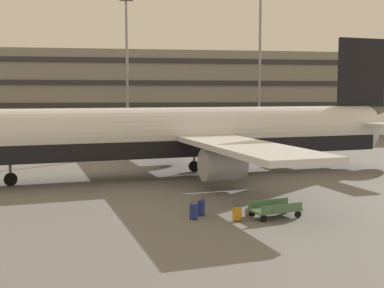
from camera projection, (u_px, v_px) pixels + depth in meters
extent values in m
plane|color=slate|center=(247.00, 173.00, 39.65)|extent=(600.00, 600.00, 0.00)
cube|color=gray|center=(180.00, 94.00, 80.47)|extent=(164.21, 16.39, 12.92)
cube|color=#2D2D33|center=(187.00, 126.00, 72.80)|extent=(162.57, 0.24, 0.70)
cube|color=#2D2D33|center=(187.00, 105.00, 72.48)|extent=(162.57, 0.24, 0.70)
cube|color=#2D2D33|center=(187.00, 83.00, 72.16)|extent=(162.57, 0.24, 0.70)
cube|color=#2D2D33|center=(187.00, 61.00, 71.83)|extent=(162.57, 0.24, 0.70)
cylinder|color=silver|center=(185.00, 132.00, 37.88)|extent=(33.83, 9.71, 3.89)
cube|color=black|center=(185.00, 146.00, 37.98)|extent=(32.49, 9.40, 1.24)
cone|color=silver|center=(378.00, 124.00, 43.70)|extent=(5.14, 3.88, 3.11)
cube|color=black|center=(362.00, 72.00, 42.61)|extent=(4.66, 1.17, 5.83)
cube|color=silver|center=(331.00, 120.00, 46.40)|extent=(2.79, 6.06, 0.20)
cube|color=silver|center=(246.00, 148.00, 29.74)|extent=(6.80, 14.69, 0.36)
cube|color=silver|center=(166.00, 128.00, 46.71)|extent=(6.80, 14.69, 0.36)
cylinder|color=#9E9EA3|center=(223.00, 165.00, 32.11)|extent=(3.11, 2.59, 2.14)
cylinder|color=#9E9EA3|center=(168.00, 145.00, 44.29)|extent=(3.11, 2.59, 2.14)
cylinder|color=black|center=(11.00, 179.00, 34.06)|extent=(0.95, 0.50, 0.90)
cylinder|color=slate|center=(10.00, 169.00, 33.98)|extent=(0.20, 0.20, 1.47)
cylinder|color=black|center=(209.00, 172.00, 37.05)|extent=(0.95, 0.50, 0.90)
cylinder|color=slate|center=(209.00, 163.00, 36.98)|extent=(0.20, 0.20, 1.47)
cylinder|color=black|center=(194.00, 166.00, 40.16)|extent=(0.95, 0.50, 0.90)
cylinder|color=slate|center=(194.00, 158.00, 40.09)|extent=(0.20, 0.20, 1.47)
cylinder|color=gray|center=(127.00, 72.00, 65.98)|extent=(0.36, 0.36, 18.81)
cylinder|color=gray|center=(260.00, 66.00, 68.70)|extent=(0.36, 0.36, 20.84)
cube|color=navy|center=(194.00, 211.00, 24.85)|extent=(0.45, 0.41, 0.74)
cylinder|color=#333338|center=(191.00, 203.00, 24.76)|extent=(0.02, 0.02, 0.15)
cylinder|color=#333338|center=(195.00, 203.00, 24.70)|extent=(0.02, 0.02, 0.15)
cube|color=black|center=(193.00, 201.00, 24.72)|extent=(0.19, 0.11, 0.02)
cylinder|color=black|center=(192.00, 218.00, 25.04)|extent=(0.04, 0.05, 0.05)
cylinder|color=black|center=(197.00, 218.00, 24.95)|extent=(0.04, 0.05, 0.05)
cylinder|color=black|center=(190.00, 219.00, 24.83)|extent=(0.04, 0.05, 0.05)
cylinder|color=black|center=(196.00, 219.00, 24.74)|extent=(0.04, 0.05, 0.05)
cube|color=orange|center=(237.00, 214.00, 24.51)|extent=(0.45, 0.27, 0.63)
cylinder|color=#333338|center=(236.00, 207.00, 24.37)|extent=(0.02, 0.02, 0.14)
cylinder|color=#333338|center=(240.00, 207.00, 24.45)|extent=(0.02, 0.02, 0.14)
cube|color=black|center=(238.00, 205.00, 24.40)|extent=(0.23, 0.06, 0.02)
cylinder|color=black|center=(233.00, 220.00, 24.57)|extent=(0.03, 0.05, 0.05)
cylinder|color=black|center=(239.00, 220.00, 24.67)|extent=(0.03, 0.05, 0.05)
cylinder|color=black|center=(235.00, 221.00, 24.41)|extent=(0.03, 0.05, 0.05)
cylinder|color=black|center=(241.00, 221.00, 24.51)|extent=(0.03, 0.05, 0.05)
cube|color=navy|center=(201.00, 207.00, 25.63)|extent=(0.44, 0.51, 0.78)
cylinder|color=#333338|center=(202.00, 199.00, 25.45)|extent=(0.02, 0.02, 0.12)
cylinder|color=#333338|center=(203.00, 198.00, 25.67)|extent=(0.02, 0.02, 0.12)
cube|color=black|center=(203.00, 198.00, 25.55)|extent=(0.14, 0.22, 0.02)
cylinder|color=black|center=(198.00, 216.00, 25.55)|extent=(0.05, 0.04, 0.05)
cylinder|color=black|center=(201.00, 214.00, 25.87)|extent=(0.05, 0.04, 0.05)
cylinder|color=black|center=(202.00, 216.00, 25.47)|extent=(0.05, 0.04, 0.05)
cylinder|color=black|center=(204.00, 214.00, 25.80)|extent=(0.05, 0.04, 0.05)
ellipsoid|color=gray|center=(247.00, 212.00, 25.39)|extent=(0.39, 0.35, 0.45)
ellipsoid|color=gray|center=(247.00, 214.00, 25.30)|extent=(0.25, 0.20, 0.20)
torus|color=black|center=(248.00, 208.00, 25.40)|extent=(0.08, 0.05, 0.08)
cube|color=black|center=(249.00, 212.00, 25.47)|extent=(0.04, 0.04, 0.38)
cube|color=black|center=(246.00, 212.00, 25.52)|extent=(0.04, 0.04, 0.38)
cube|color=#4C724C|center=(275.00, 209.00, 25.23)|extent=(2.85, 1.95, 0.12)
cylinder|color=#4C4C51|center=(247.00, 217.00, 24.58)|extent=(0.69, 0.23, 0.05)
cube|color=#4C724C|center=(282.00, 208.00, 24.65)|extent=(2.39, 0.70, 0.40)
cube|color=#4C724C|center=(268.00, 203.00, 25.77)|extent=(2.39, 0.70, 0.40)
cylinder|color=black|center=(264.00, 218.00, 24.33)|extent=(0.37, 0.19, 0.36)
cylinder|color=black|center=(252.00, 214.00, 25.33)|extent=(0.37, 0.19, 0.36)
cylinder|color=black|center=(298.00, 214.00, 25.18)|extent=(0.37, 0.19, 0.36)
cylinder|color=black|center=(285.00, 210.00, 26.18)|extent=(0.37, 0.19, 0.36)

